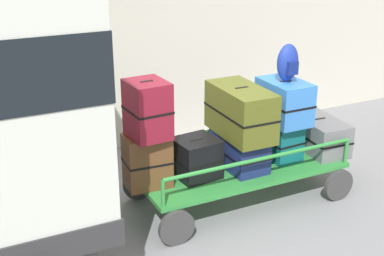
{
  "coord_description": "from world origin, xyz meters",
  "views": [
    {
      "loc": [
        -2.59,
        -4.58,
        3.18
      ],
      "look_at": [
        -0.19,
        0.28,
        1.05
      ],
      "focal_mm": 49.17,
      "sensor_mm": 36.0,
      "label": 1
    }
  ],
  "objects_px": {
    "suitcase_midright_bottom": "(281,140)",
    "suitcase_midright_middle": "(284,101)",
    "suitcase_midleft_bottom": "(196,158)",
    "backpack": "(288,63)",
    "luggage_cart": "(239,172)",
    "suitcase_right_bottom": "(318,134)",
    "suitcase_left_bottom": "(147,161)",
    "suitcase_left_middle": "(147,109)",
    "suitcase_center_bottom": "(239,150)",
    "suitcase_center_middle": "(241,111)"
  },
  "relations": [
    {
      "from": "suitcase_left_bottom",
      "to": "suitcase_midleft_bottom",
      "type": "bearing_deg",
      "value": -4.06
    },
    {
      "from": "suitcase_left_bottom",
      "to": "suitcase_left_middle",
      "type": "xyz_separation_m",
      "value": [
        0.0,
        -0.06,
        0.61
      ]
    },
    {
      "from": "suitcase_left_middle",
      "to": "suitcase_midright_middle",
      "type": "bearing_deg",
      "value": 0.13
    },
    {
      "from": "suitcase_left_middle",
      "to": "suitcase_midleft_bottom",
      "type": "height_order",
      "value": "suitcase_left_middle"
    },
    {
      "from": "suitcase_midleft_bottom",
      "to": "luggage_cart",
      "type": "bearing_deg",
      "value": 0.98
    },
    {
      "from": "suitcase_midright_bottom",
      "to": "backpack",
      "type": "relative_size",
      "value": 1.1
    },
    {
      "from": "suitcase_midleft_bottom",
      "to": "suitcase_midright_bottom",
      "type": "relative_size",
      "value": 1.07
    },
    {
      "from": "suitcase_left_middle",
      "to": "suitcase_right_bottom",
      "type": "height_order",
      "value": "suitcase_left_middle"
    },
    {
      "from": "suitcase_center_bottom",
      "to": "suitcase_center_middle",
      "type": "xyz_separation_m",
      "value": [
        0.0,
        0.0,
        0.49
      ]
    },
    {
      "from": "suitcase_midright_middle",
      "to": "backpack",
      "type": "xyz_separation_m",
      "value": [
        -0.0,
        -0.03,
        0.48
      ]
    },
    {
      "from": "suitcase_midright_bottom",
      "to": "suitcase_midleft_bottom",
      "type": "bearing_deg",
      "value": 179.63
    },
    {
      "from": "suitcase_left_middle",
      "to": "luggage_cart",
      "type": "bearing_deg",
      "value": 1.29
    },
    {
      "from": "luggage_cart",
      "to": "suitcase_center_bottom",
      "type": "distance_m",
      "value": 0.27
    },
    {
      "from": "luggage_cart",
      "to": "suitcase_center_bottom",
      "type": "relative_size",
      "value": 3.39
    },
    {
      "from": "suitcase_left_bottom",
      "to": "suitcase_left_middle",
      "type": "relative_size",
      "value": 0.98
    },
    {
      "from": "suitcase_left_middle",
      "to": "suitcase_midleft_bottom",
      "type": "relative_size",
      "value": 1.2
    },
    {
      "from": "suitcase_midleft_bottom",
      "to": "suitcase_right_bottom",
      "type": "distance_m",
      "value": 1.75
    },
    {
      "from": "luggage_cart",
      "to": "suitcase_midleft_bottom",
      "type": "relative_size",
      "value": 4.98
    },
    {
      "from": "luggage_cart",
      "to": "backpack",
      "type": "bearing_deg",
      "value": -4.76
    },
    {
      "from": "suitcase_midleft_bottom",
      "to": "backpack",
      "type": "height_order",
      "value": "backpack"
    },
    {
      "from": "suitcase_center_middle",
      "to": "suitcase_midright_middle",
      "type": "bearing_deg",
      "value": -3.35
    },
    {
      "from": "suitcase_right_bottom",
      "to": "suitcase_midright_middle",
      "type": "bearing_deg",
      "value": -178.5
    },
    {
      "from": "suitcase_right_bottom",
      "to": "backpack",
      "type": "height_order",
      "value": "backpack"
    },
    {
      "from": "suitcase_left_middle",
      "to": "suitcase_midright_bottom",
      "type": "bearing_deg",
      "value": 0.29
    },
    {
      "from": "suitcase_center_bottom",
      "to": "suitcase_left_bottom",
      "type": "bearing_deg",
      "value": 178.97
    },
    {
      "from": "suitcase_midleft_bottom",
      "to": "backpack",
      "type": "distance_m",
      "value": 1.52
    },
    {
      "from": "suitcase_left_middle",
      "to": "suitcase_center_middle",
      "type": "relative_size",
      "value": 0.65
    },
    {
      "from": "suitcase_left_bottom",
      "to": "suitcase_left_middle",
      "type": "bearing_deg",
      "value": -90.0
    },
    {
      "from": "luggage_cart",
      "to": "suitcase_left_bottom",
      "type": "xyz_separation_m",
      "value": [
        -1.16,
        0.03,
        0.37
      ]
    },
    {
      "from": "suitcase_left_bottom",
      "to": "suitcase_midright_middle",
      "type": "relative_size",
      "value": 0.91
    },
    {
      "from": "suitcase_midright_bottom",
      "to": "suitcase_midright_middle",
      "type": "bearing_deg",
      "value": -90.0
    },
    {
      "from": "suitcase_midright_bottom",
      "to": "suitcase_midright_middle",
      "type": "height_order",
      "value": "suitcase_midright_middle"
    },
    {
      "from": "suitcase_left_bottom",
      "to": "suitcase_midleft_bottom",
      "type": "height_order",
      "value": "suitcase_left_bottom"
    },
    {
      "from": "suitcase_left_middle",
      "to": "backpack",
      "type": "height_order",
      "value": "backpack"
    },
    {
      "from": "suitcase_center_middle",
      "to": "backpack",
      "type": "relative_size",
      "value": 2.17
    },
    {
      "from": "suitcase_midleft_bottom",
      "to": "suitcase_right_bottom",
      "type": "bearing_deg",
      "value": 0.09
    },
    {
      "from": "suitcase_center_middle",
      "to": "suitcase_right_bottom",
      "type": "relative_size",
      "value": 1.08
    },
    {
      "from": "suitcase_left_bottom",
      "to": "suitcase_midright_bottom",
      "type": "height_order",
      "value": "suitcase_left_bottom"
    },
    {
      "from": "luggage_cart",
      "to": "suitcase_right_bottom",
      "type": "distance_m",
      "value": 1.2
    },
    {
      "from": "luggage_cart",
      "to": "suitcase_center_middle",
      "type": "bearing_deg",
      "value": 90.0
    },
    {
      "from": "suitcase_midright_bottom",
      "to": "suitcase_right_bottom",
      "type": "xyz_separation_m",
      "value": [
        0.58,
        0.01,
        -0.03
      ]
    },
    {
      "from": "suitcase_midright_bottom",
      "to": "suitcase_left_middle",
      "type": "bearing_deg",
      "value": -179.71
    },
    {
      "from": "luggage_cart",
      "to": "suitcase_midright_bottom",
      "type": "height_order",
      "value": "suitcase_midright_bottom"
    },
    {
      "from": "suitcase_midleft_bottom",
      "to": "suitcase_midright_middle",
      "type": "relative_size",
      "value": 0.78
    },
    {
      "from": "suitcase_left_bottom",
      "to": "suitcase_center_middle",
      "type": "height_order",
      "value": "suitcase_center_middle"
    },
    {
      "from": "luggage_cart",
      "to": "suitcase_midleft_bottom",
      "type": "bearing_deg",
      "value": -179.02
    },
    {
      "from": "suitcase_center_bottom",
      "to": "suitcase_midright_middle",
      "type": "distance_m",
      "value": 0.79
    },
    {
      "from": "suitcase_midleft_bottom",
      "to": "backpack",
      "type": "xyz_separation_m",
      "value": [
        1.16,
        -0.04,
        0.99
      ]
    },
    {
      "from": "suitcase_left_bottom",
      "to": "suitcase_center_bottom",
      "type": "distance_m",
      "value": 1.17
    },
    {
      "from": "backpack",
      "to": "luggage_cart",
      "type": "bearing_deg",
      "value": 175.24
    }
  ]
}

